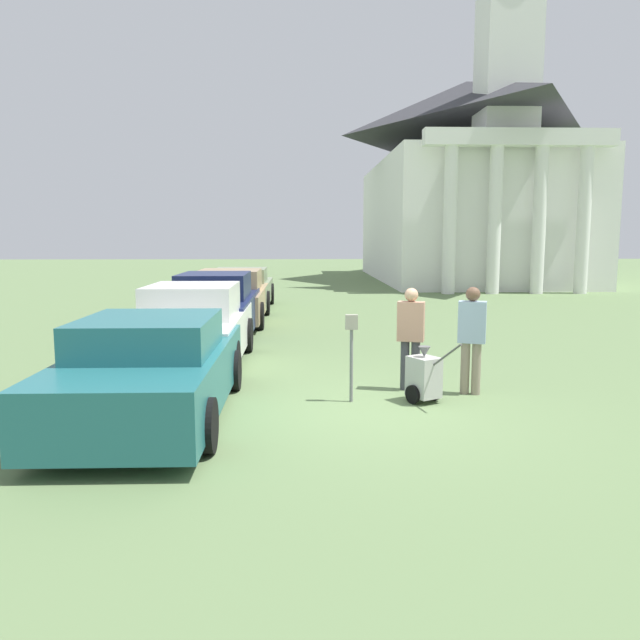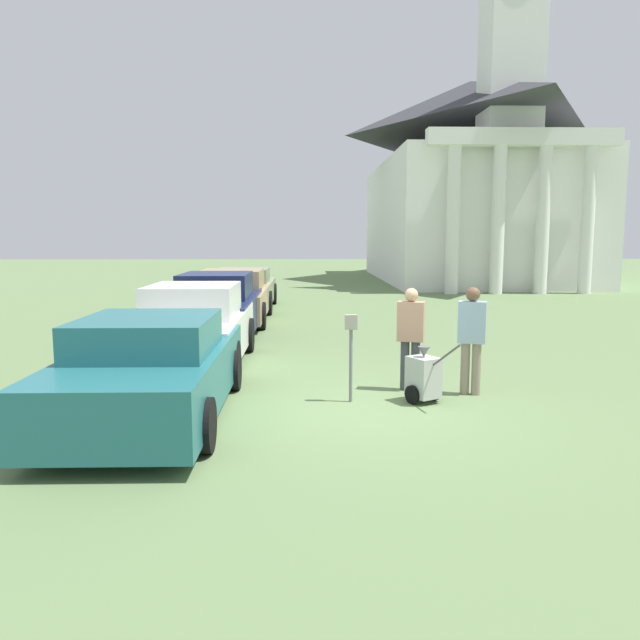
% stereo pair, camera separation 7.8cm
% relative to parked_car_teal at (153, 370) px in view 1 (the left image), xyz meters
% --- Properties ---
extents(ground_plane, '(120.00, 120.00, 0.00)m').
position_rel_parked_car_teal_xyz_m(ground_plane, '(2.90, 0.30, -0.66)').
color(ground_plane, '#607A4C').
extents(parked_car_teal, '(2.06, 4.76, 1.40)m').
position_rel_parked_car_teal_xyz_m(parked_car_teal, '(0.00, 0.00, 0.00)').
color(parked_car_teal, '#23666B').
rests_on(parked_car_teal, ground_plane).
extents(parked_car_white, '(1.94, 4.68, 1.57)m').
position_rel_parked_car_teal_xyz_m(parked_car_white, '(-0.00, 3.39, 0.06)').
color(parked_car_white, silver).
rests_on(parked_car_white, ground_plane).
extents(parked_car_navy, '(1.90, 5.00, 1.61)m').
position_rel_parked_car_teal_xyz_m(parked_car_navy, '(-0.00, 6.42, 0.08)').
color(parked_car_navy, '#19234C').
rests_on(parked_car_navy, ground_plane).
extents(parked_car_tan, '(2.06, 5.01, 1.52)m').
position_rel_parked_car_teal_xyz_m(parked_car_tan, '(-0.00, 9.59, 0.05)').
color(parked_car_tan, tan).
rests_on(parked_car_tan, ground_plane).
extents(parked_car_sage, '(2.07, 5.04, 1.40)m').
position_rel_parked_car_teal_xyz_m(parked_car_sage, '(-0.00, 12.83, 0.01)').
color(parked_car_sage, gray).
rests_on(parked_car_sage, ground_plane).
extents(parking_meter, '(0.18, 0.09, 1.31)m').
position_rel_parked_car_teal_xyz_m(parking_meter, '(2.76, 0.74, 0.26)').
color(parking_meter, slate).
rests_on(parking_meter, ground_plane).
extents(person_worker, '(0.47, 0.33, 1.65)m').
position_rel_parked_car_teal_xyz_m(person_worker, '(3.76, 1.44, 0.27)').
color(person_worker, '#3F3F47').
rests_on(person_worker, ground_plane).
extents(person_supervisor, '(0.47, 0.34, 1.69)m').
position_rel_parked_car_teal_xyz_m(person_supervisor, '(4.66, 1.14, 0.30)').
color(person_supervisor, gray).
rests_on(person_supervisor, ground_plane).
extents(equipment_cart, '(0.66, 0.95, 1.00)m').
position_rel_parked_car_teal_xyz_m(equipment_cart, '(3.84, 0.68, -0.27)').
color(equipment_cart, '#B2B2AD').
rests_on(equipment_cart, ground_plane).
extents(church, '(9.84, 18.11, 22.37)m').
position_rel_parked_car_teal_xyz_m(church, '(11.30, 26.99, 5.14)').
color(church, white).
rests_on(church, ground_plane).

